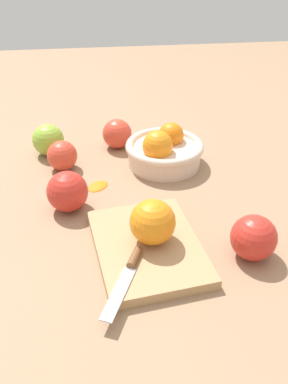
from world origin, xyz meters
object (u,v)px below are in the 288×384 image
bowl (164,150)px  apple_front_left_2 (117,134)px  cutting_board (148,247)px  orange_on_board (150,222)px  apple_back_right (254,238)px  knife (128,272)px  apple_front_center (67,192)px  apple_front_left_3 (62,156)px  apple_front_left (48,140)px

bowl → apple_front_left_2: (-0.10, -0.10, -0.00)m
apple_front_left_2 → cutting_board: bearing=3.4°
orange_on_board → apple_back_right: (0.04, 0.17, -0.02)m
knife → apple_front_left_2: size_ratio=2.01×
apple_front_center → apple_front_left_3: apple_front_center is taller
knife → apple_front_center: size_ratio=1.80×
bowl → apple_front_left: (-0.08, -0.27, 0.00)m
apple_front_center → apple_back_right: 0.37m
knife → apple_front_left: apple_front_left is taller
apple_front_left → apple_front_left_3: apple_front_left is taller
knife → apple_front_left_3: 0.40m
apple_front_left → apple_back_right: apple_back_right is taller
bowl → apple_front_center: (0.15, -0.22, 0.00)m
apple_front_center → apple_front_left_3: size_ratio=1.18×
orange_on_board → apple_back_right: orange_on_board is taller
cutting_board → orange_on_board: (-0.01, 0.01, 0.05)m
bowl → apple_back_right: bowl is taller
apple_front_left → apple_back_right: size_ratio=0.96×
apple_front_left → bowl: bearing=72.7°
orange_on_board → apple_front_left: orange_on_board is taller
orange_on_board → knife: bearing=-30.5°
bowl → apple_front_center: size_ratio=2.22×
apple_front_left → apple_front_left_2: size_ratio=1.05×
apple_front_center → apple_back_right: apple_front_center is taller
apple_front_center → orange_on_board: bearing=45.7°
apple_front_left_2 → orange_on_board: bearing=4.2°
orange_on_board → apple_back_right: size_ratio=1.00×
knife → apple_back_right: size_ratio=1.86×
apple_front_center → apple_front_left: 0.25m
bowl → cutting_board: (0.30, -0.08, -0.03)m
knife → apple_front_left: size_ratio=1.93×
apple_front_left → apple_back_right: 0.56m
bowl → apple_front_center: bearing=-54.8°
apple_back_right → apple_front_left_3: 0.48m
apple_front_left → apple_front_left_3: bearing=24.8°
apple_front_left → apple_back_right: bearing=41.5°
bowl → knife: (0.37, -0.12, -0.01)m
knife → apple_front_left_2: apple_front_left_2 is taller
knife → apple_front_left: bearing=-161.6°
apple_front_left → cutting_board: bearing=26.5°
apple_front_center → apple_front_left_3: (-0.16, -0.02, -0.01)m
cutting_board → apple_front_left: 0.43m
knife → cutting_board: bearing=150.4°
apple_front_left_3 → cutting_board: bearing=26.9°
apple_front_left_3 → knife: bearing=17.0°
cutting_board → apple_front_center: bearing=-136.6°
apple_front_left_3 → apple_front_left_2: bearing=125.2°
bowl → orange_on_board: size_ratio=2.29×
apple_front_left_3 → orange_on_board: bearing=28.2°
apple_front_left_2 → apple_back_right: (0.44, 0.20, 0.00)m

